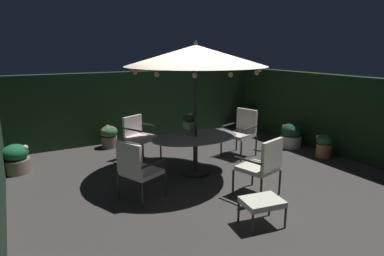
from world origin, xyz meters
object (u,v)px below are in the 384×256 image
object	(u,v)px
patio_chair_southeast	(242,129)
potted_plant_right_near	(109,136)
patio_chair_north	(139,134)
ottoman_footrest	(262,203)
potted_plant_front_corner	(324,145)
patio_umbrella	(196,56)
patio_chair_northeast	(137,167)
patio_dining_table	(195,143)
patio_chair_east	(263,164)
potted_plant_back_center	(16,159)
centerpiece_planter	(190,122)
potted_plant_back_left	(291,135)
potted_plant_back_right	(247,118)

from	to	relation	value
patio_chair_southeast	potted_plant_right_near	distance (m)	3.26
patio_chair_north	ottoman_footrest	xyz separation A→B (m)	(0.46, -3.58, -0.22)
patio_chair_north	potted_plant_front_corner	world-z (taller)	patio_chair_north
ottoman_footrest	potted_plant_front_corner	bearing A→B (deg)	26.58
patio_umbrella	patio_chair_northeast	bearing A→B (deg)	-157.00
patio_umbrella	patio_chair_southeast	bearing A→B (deg)	16.96
patio_dining_table	ottoman_footrest	distance (m)	2.22
patio_dining_table	ottoman_footrest	bearing A→B (deg)	-95.04
potted_plant_right_near	patio_chair_southeast	bearing A→B (deg)	-39.38
patio_chair_north	potted_plant_front_corner	xyz separation A→B (m)	(3.65, -1.99, -0.28)
patio_chair_northeast	patio_chair_east	size ratio (longest dim) A/B	0.99
potted_plant_back_center	centerpiece_planter	bearing A→B (deg)	-25.99
patio_dining_table	patio_chair_southeast	bearing A→B (deg)	16.96
patio_dining_table	patio_umbrella	distance (m)	1.67
patio_chair_southeast	centerpiece_planter	bearing A→B (deg)	-170.60
ottoman_footrest	potted_plant_back_left	size ratio (longest dim) A/B	1.00
patio_dining_table	patio_umbrella	bearing A→B (deg)	-176.28
patio_chair_southeast	patio_dining_table	bearing A→B (deg)	-163.04
patio_chair_north	patio_chair_northeast	bearing A→B (deg)	-110.99
potted_plant_back_left	potted_plant_back_center	distance (m)	6.18
centerpiece_planter	patio_chair_northeast	size ratio (longest dim) A/B	0.43
patio_chair_east	patio_dining_table	bearing A→B (deg)	105.51
patio_dining_table	patio_chair_southeast	distance (m)	1.55
ottoman_footrest	potted_plant_back_right	distance (m)	5.62
patio_chair_north	patio_chair_northeast	xyz separation A→B (m)	(-0.77, -2.00, 0.00)
patio_chair_east	potted_plant_right_near	distance (m)	4.26
patio_dining_table	patio_chair_southeast	world-z (taller)	patio_chair_southeast
patio_dining_table	potted_plant_front_corner	size ratio (longest dim) A/B	3.35
patio_dining_table	patio_chair_northeast	size ratio (longest dim) A/B	1.79
patio_chair_north	ottoman_footrest	bearing A→B (deg)	-82.62
potted_plant_back_right	potted_plant_back_center	xyz separation A→B (m)	(-6.24, -0.62, -0.07)
patio_umbrella	patio_chair_east	size ratio (longest dim) A/B	2.63
potted_plant_front_corner	patio_chair_north	bearing A→B (deg)	151.38
patio_chair_southeast	potted_plant_back_right	bearing A→B (deg)	48.59
patio_chair_north	potted_plant_back_right	bearing A→B (deg)	13.90
centerpiece_planter	patio_chair_east	distance (m)	1.80
potted_plant_back_left	patio_dining_table	bearing A→B (deg)	-173.39
centerpiece_planter	potted_plant_back_center	distance (m)	3.50
potted_plant_back_right	potted_plant_right_near	bearing A→B (deg)	177.53
patio_umbrella	potted_plant_front_corner	xyz separation A→B (m)	(2.99, -0.60, -1.99)
patio_chair_southeast	potted_plant_front_corner	bearing A→B (deg)	-34.93
patio_chair_north	potted_plant_back_center	world-z (taller)	patio_chair_north
centerpiece_planter	patio_chair_northeast	world-z (taller)	centerpiece_planter
potted_plant_back_left	potted_plant_back_center	size ratio (longest dim) A/B	1.04
centerpiece_planter	potted_plant_back_right	xyz separation A→B (m)	(3.16, 2.13, -0.63)
potted_plant_front_corner	potted_plant_right_near	size ratio (longest dim) A/B	0.97
ottoman_footrest	potted_plant_front_corner	xyz separation A→B (m)	(3.18, 1.59, -0.05)
centerpiece_planter	patio_chair_northeast	xyz separation A→B (m)	(-1.41, -0.81, -0.43)
patio_dining_table	potted_plant_back_right	distance (m)	3.92
patio_umbrella	potted_plant_right_near	bearing A→B (deg)	112.17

